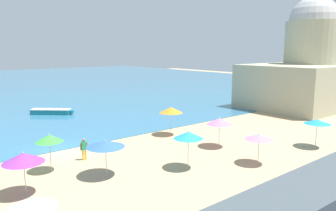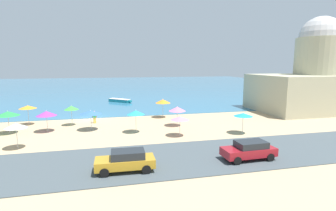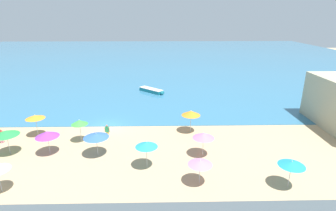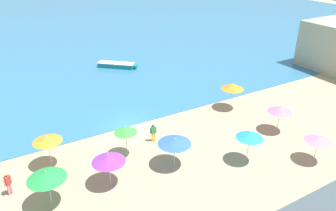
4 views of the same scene
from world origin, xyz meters
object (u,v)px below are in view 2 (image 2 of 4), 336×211
(beach_umbrella_9, at_px, (8,114))
(beach_umbrella_12, at_px, (16,126))
(parked_car_2, at_px, (126,160))
(harbor_fortress, at_px, (308,77))
(beach_umbrella_6, at_px, (91,112))
(beach_umbrella_10, at_px, (180,118))
(bather_1, at_px, (95,116))
(beach_umbrella_0, at_px, (243,115))
(parked_car_0, at_px, (249,150))
(beach_umbrella_2, at_px, (28,107))
(beach_umbrella_7, at_px, (46,113))
(beach_umbrella_8, at_px, (163,101))
(beach_umbrella_11, at_px, (71,108))
(skiff_nearshore, at_px, (120,100))
(beach_umbrella_5, at_px, (136,112))
(beach_umbrella_4, at_px, (177,109))

(beach_umbrella_9, bearing_deg, beach_umbrella_12, -66.58)
(parked_car_2, distance_m, harbor_fortress, 36.13)
(beach_umbrella_6, xyz_separation_m, parked_car_2, (3.04, -12.90, -1.25))
(beach_umbrella_10, distance_m, bather_1, 12.49)
(beach_umbrella_0, distance_m, beach_umbrella_6, 17.22)
(parked_car_0, bearing_deg, harbor_fortress, 40.93)
(bather_1, bearing_deg, beach_umbrella_12, -124.76)
(beach_umbrella_2, height_order, beach_umbrella_7, beach_umbrella_2)
(beach_umbrella_7, xyz_separation_m, harbor_fortress, (38.65, 5.04, 3.33))
(beach_umbrella_8, distance_m, beach_umbrella_11, 12.27)
(beach_umbrella_6, relative_size, harbor_fortress, 0.16)
(parked_car_0, bearing_deg, bather_1, 127.37)
(bather_1, xyz_separation_m, harbor_fortress, (33.61, 1.72, 4.55))
(bather_1, bearing_deg, harbor_fortress, 2.94)
(beach_umbrella_0, xyz_separation_m, beach_umbrella_2, (-24.15, 9.89, 0.17))
(skiff_nearshore, relative_size, harbor_fortress, 0.30)
(beach_umbrella_5, relative_size, beach_umbrella_10, 1.19)
(beach_umbrella_10, height_order, beach_umbrella_12, beach_umbrella_12)
(parked_car_0, bearing_deg, beach_umbrella_5, 126.91)
(bather_1, relative_size, parked_car_0, 0.38)
(beach_umbrella_9, relative_size, parked_car_0, 0.60)
(beach_umbrella_0, distance_m, beach_umbrella_2, 26.10)
(beach_umbrella_0, height_order, bather_1, beach_umbrella_0)
(beach_umbrella_4, bearing_deg, bather_1, 158.29)
(beach_umbrella_2, bearing_deg, beach_umbrella_10, -28.49)
(beach_umbrella_5, distance_m, beach_umbrella_12, 11.55)
(beach_umbrella_2, relative_size, beach_umbrella_7, 1.04)
(beach_umbrella_11, bearing_deg, beach_umbrella_9, -157.45)
(beach_umbrella_4, distance_m, beach_umbrella_12, 17.22)
(bather_1, bearing_deg, beach_umbrella_0, -29.44)
(parked_car_0, bearing_deg, beach_umbrella_7, 143.24)
(beach_umbrella_11, relative_size, skiff_nearshore, 0.57)
(beach_umbrella_0, height_order, beach_umbrella_6, beach_umbrella_0)
(bather_1, height_order, parked_car_0, bather_1)
(beach_umbrella_2, distance_m, bather_1, 8.19)
(beach_umbrella_12, bearing_deg, beach_umbrella_11, 66.46)
(beach_umbrella_0, distance_m, beach_umbrella_8, 12.50)
(beach_umbrella_4, bearing_deg, beach_umbrella_10, -101.78)
(beach_umbrella_5, bearing_deg, bather_1, 128.16)
(beach_umbrella_7, bearing_deg, beach_umbrella_8, 18.22)
(beach_umbrella_9, height_order, harbor_fortress, harbor_fortress)
(parked_car_0, bearing_deg, skiff_nearshore, 103.63)
(beach_umbrella_7, xyz_separation_m, beach_umbrella_9, (-3.90, 0.01, 0.16))
(beach_umbrella_9, bearing_deg, parked_car_2, -48.53)
(beach_umbrella_6, distance_m, skiff_nearshore, 22.39)
(beach_umbrella_2, bearing_deg, beach_umbrella_4, -14.85)
(beach_umbrella_0, height_order, beach_umbrella_11, beach_umbrella_11)
(beach_umbrella_6, relative_size, beach_umbrella_8, 0.89)
(beach_umbrella_12, height_order, skiff_nearshore, beach_umbrella_12)
(parked_car_0, distance_m, harbor_fortress, 28.19)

